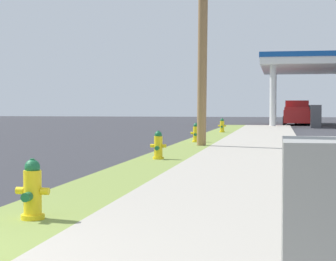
{
  "coord_description": "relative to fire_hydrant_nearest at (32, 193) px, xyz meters",
  "views": [
    {
      "loc": [
        3.74,
        -4.15,
        1.5
      ],
      "look_at": [
        0.72,
        12.14,
        0.83
      ],
      "focal_mm": 63.5,
      "sensor_mm": 36.0,
      "label": 1
    }
  ],
  "objects": [
    {
      "name": "fire_hydrant_nearest",
      "position": [
        0.0,
        0.0,
        0.0
      ],
      "size": [
        0.42,
        0.38,
        0.74
      ],
      "color": "yellow",
      "rests_on": "grass_verge"
    },
    {
      "name": "utility_cabinet",
      "position": [
        3.19,
        -3.55,
        0.24
      ],
      "size": [
        0.48,
        0.74,
        1.21
      ],
      "color": "slate",
      "rests_on": "sidewalk_slab"
    },
    {
      "name": "fire_hydrant_second",
      "position": [
        -0.13,
        8.39,
        0.0
      ],
      "size": [
        0.42,
        0.38,
        0.74
      ],
      "color": "yellow",
      "rests_on": "grass_verge"
    },
    {
      "name": "car_teal_by_near_pump",
      "position": [
        5.37,
        45.26,
        0.28
      ],
      "size": [
        2.18,
        4.6,
        1.57
      ],
      "color": "#197075",
      "rests_on": "ground"
    },
    {
      "name": "utility_pole_midground",
      "position": [
        0.42,
        13.3,
        4.08
      ],
      "size": [
        0.63,
        2.2,
        8.64
      ],
      "color": "#937047",
      "rests_on": "grass_verge"
    },
    {
      "name": "fire_hydrant_third",
      "position": [
        -0.17,
        15.89,
        0.0
      ],
      "size": [
        0.42,
        0.37,
        0.74
      ],
      "color": "yellow",
      "rests_on": "grass_verge"
    },
    {
      "name": "fire_hydrant_fourth",
      "position": [
        0.02,
        24.77,
        0.0
      ],
      "size": [
        0.42,
        0.37,
        0.74
      ],
      "color": "yellow",
      "rests_on": "grass_verge"
    },
    {
      "name": "truck_red_at_forecourt",
      "position": [
        4.44,
        42.01,
        0.47
      ],
      "size": [
        2.28,
        5.46,
        1.97
      ],
      "color": "red",
      "rests_on": "ground"
    }
  ]
}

